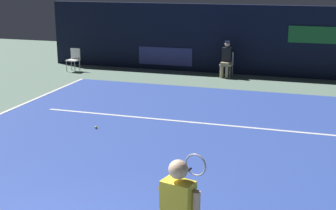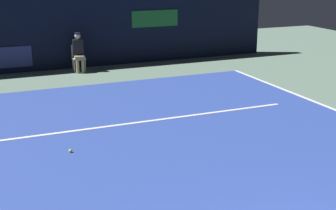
% 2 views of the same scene
% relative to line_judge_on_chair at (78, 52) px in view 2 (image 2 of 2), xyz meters
% --- Properties ---
extents(ground_plane, '(29.79, 29.79, 0.00)m').
position_rel_line_judge_on_chair_xyz_m(ground_plane, '(0.04, -8.08, -0.69)').
color(ground_plane, slate).
extents(court_surface, '(9.95, 12.19, 0.01)m').
position_rel_line_judge_on_chair_xyz_m(court_surface, '(0.04, -8.08, -0.68)').
color(court_surface, '#2D479E').
rests_on(court_surface, ground).
extents(line_service, '(7.76, 0.10, 0.01)m').
position_rel_line_judge_on_chair_xyz_m(line_service, '(0.04, -5.95, -0.67)').
color(line_service, white).
rests_on(line_service, court_surface).
extents(back_wall, '(14.87, 0.33, 2.60)m').
position_rel_line_judge_on_chair_xyz_m(back_wall, '(0.04, 0.76, 0.61)').
color(back_wall, black).
rests_on(back_wall, ground).
extents(line_judge_on_chair, '(0.47, 0.55, 1.32)m').
position_rel_line_judge_on_chair_xyz_m(line_judge_on_chair, '(0.00, 0.00, 0.00)').
color(line_judge_on_chair, white).
rests_on(line_judge_on_chair, ground).
extents(tennis_ball, '(0.07, 0.07, 0.07)m').
position_rel_line_judge_on_chair_xyz_m(tennis_ball, '(-1.84, -7.17, -0.64)').
color(tennis_ball, '#CCE033').
rests_on(tennis_ball, court_surface).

